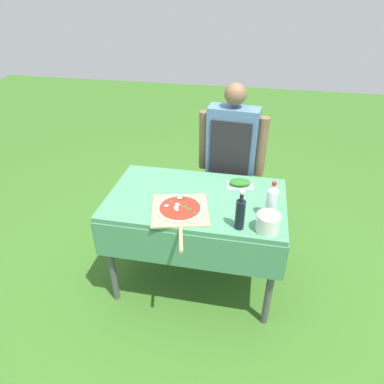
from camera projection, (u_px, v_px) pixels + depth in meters
ground_plane at (196, 278)px, 2.89m from camera, size 12.00×12.00×0.00m
prep_table at (196, 209)px, 2.51m from camera, size 1.28×0.78×0.82m
person_cook at (231, 157)px, 2.86m from camera, size 0.56×0.22×1.49m
pizza_on_peel at (180, 210)px, 2.29m from camera, size 0.45×0.63×0.05m
oil_bottle at (240, 214)px, 2.10m from camera, size 0.06×0.06×0.27m
water_bottle at (272, 201)px, 2.19m from camera, size 0.08×0.08×0.26m
herb_container at (240, 183)px, 2.58m from camera, size 0.21×0.16×0.05m
mixing_tub at (268, 223)px, 2.10m from camera, size 0.15×0.15×0.12m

